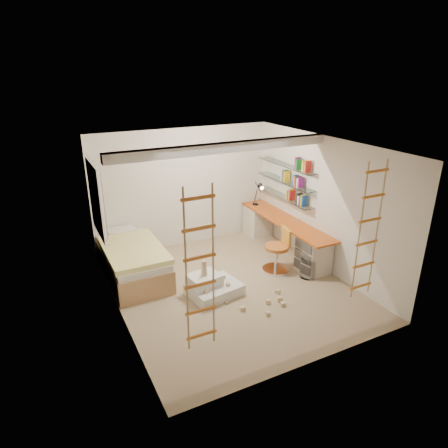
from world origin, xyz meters
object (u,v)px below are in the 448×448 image
desk (283,234)px  bed (133,261)px  play_platform (211,287)px  swivel_chair (277,256)px

desk → bed: desk is taller
desk → play_platform: (-2.14, -0.91, -0.25)m
swivel_chair → play_platform: size_ratio=0.91×
bed → play_platform: 1.66m
swivel_chair → desk: bearing=48.6°
bed → swivel_chair: swivel_chair is taller
swivel_chair → play_platform: swivel_chair is taller
desk → bed: bearing=173.5°
play_platform → bed: bearing=129.8°
bed → play_platform: bearing=-50.2°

